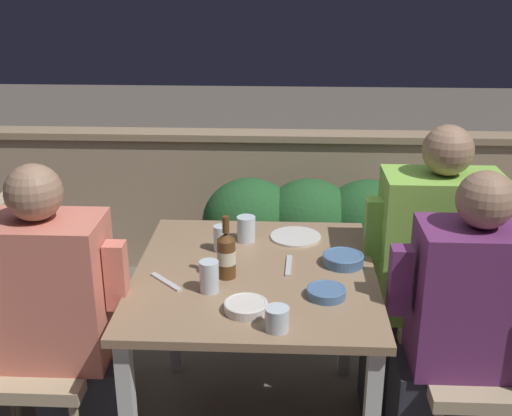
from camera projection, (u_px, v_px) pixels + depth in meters
name	position (u px, v px, depth m)	size (l,w,h in m)	color
parapet_wall	(268.00, 200.00, 3.94)	(9.00, 0.18, 0.87)	tan
dining_table	(255.00, 293.00, 2.39)	(0.88, 0.98, 0.74)	#937556
planter_hedge	(308.00, 239.00, 3.45)	(1.14, 0.47, 0.74)	brown
chair_left_near	(5.00, 332.00, 2.28)	(0.44, 0.44, 0.94)	tan
person_coral_top	(61.00, 326.00, 2.26)	(0.50, 0.26, 1.19)	#282833
chair_left_far	(38.00, 283.00, 2.64)	(0.44, 0.44, 0.94)	tan
person_purple_stripe	(457.00, 333.00, 2.22)	(0.48, 0.26, 1.19)	#282833
chair_right_far	(476.00, 292.00, 2.56)	(0.44, 0.44, 0.94)	tan
person_green_blouse	(425.00, 278.00, 2.55)	(0.51, 0.26, 1.25)	#282833
beer_bottle	(226.00, 254.00, 2.28)	(0.07, 0.07, 0.23)	brown
plate_0	(296.00, 237.00, 2.64)	(0.21, 0.21, 0.01)	silver
bowl_0	(326.00, 292.00, 2.17)	(0.13, 0.13, 0.03)	#4C709E
bowl_1	(343.00, 259.00, 2.40)	(0.15, 0.15, 0.04)	#4C709E
bowl_2	(246.00, 306.00, 2.08)	(0.14, 0.14, 0.03)	silver
glass_cup_0	(209.00, 276.00, 2.19)	(0.07, 0.07, 0.11)	silver
glass_cup_1	(246.00, 229.00, 2.60)	(0.08, 0.08, 0.10)	silver
glass_cup_2	(221.00, 238.00, 2.51)	(0.06, 0.06, 0.10)	silver
glass_cup_3	(277.00, 319.00, 1.97)	(0.08, 0.08, 0.08)	silver
fork_0	(289.00, 265.00, 2.39)	(0.03, 0.17, 0.01)	silver
fork_1	(166.00, 282.00, 2.27)	(0.13, 0.14, 0.01)	silver
potted_plant	(31.00, 250.00, 3.34)	(0.37, 0.37, 0.66)	#9E5638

